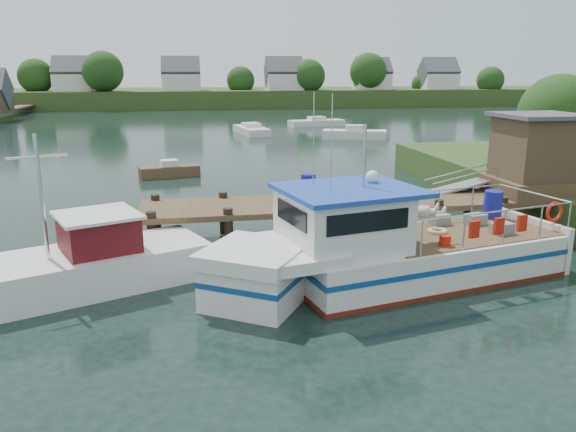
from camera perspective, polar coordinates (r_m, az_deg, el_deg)
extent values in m
plane|color=black|center=(20.83, 1.99, -2.32)|extent=(160.00, 160.00, 0.00)
cylinder|color=#332114|center=(31.63, 25.30, 4.94)|extent=(0.50, 0.50, 3.05)
sphere|color=#214217|center=(31.38, 25.78, 9.33)|extent=(3.90, 3.90, 3.90)
cube|color=#33491E|center=(103.68, -7.86, 11.83)|extent=(140.00, 24.00, 3.00)
cylinder|color=#332114|center=(101.41, -24.07, 11.08)|extent=(0.60, 0.60, 4.20)
sphere|color=#214217|center=(101.34, -24.25, 12.82)|extent=(5.54, 5.54, 5.54)
cylinder|color=#332114|center=(95.43, -18.12, 11.65)|extent=(0.60, 0.60, 4.80)
sphere|color=#214217|center=(95.36, -18.29, 13.77)|extent=(6.34, 6.34, 6.34)
cylinder|color=#332114|center=(96.62, -11.32, 11.56)|extent=(0.60, 0.60, 3.00)
sphere|color=#214217|center=(96.54, -11.38, 12.88)|extent=(3.96, 3.96, 3.96)
cylinder|color=#332114|center=(99.01, -4.79, 12.03)|extent=(0.60, 0.60, 3.60)
sphere|color=#214217|center=(98.93, -4.83, 13.57)|extent=(4.75, 4.75, 4.75)
cylinder|color=#332114|center=(96.70, 2.08, 12.19)|extent=(0.60, 0.60, 4.20)
sphere|color=#214217|center=(96.63, 2.10, 14.03)|extent=(5.54, 5.54, 5.54)
cylinder|color=#332114|center=(101.47, 8.07, 12.34)|extent=(0.60, 0.60, 4.80)
sphere|color=#214217|center=(101.40, 8.15, 14.34)|extent=(6.34, 6.34, 6.34)
cylinder|color=#332114|center=(107.24, 13.44, 11.72)|extent=(0.60, 0.60, 3.00)
sphere|color=#214217|center=(107.17, 13.51, 12.90)|extent=(3.96, 3.96, 3.96)
cylinder|color=#332114|center=(108.51, 19.75, 11.46)|extent=(0.60, 0.60, 3.60)
sphere|color=#214217|center=(108.44, 19.87, 12.86)|extent=(4.75, 4.75, 4.75)
cube|color=silver|center=(99.13, -20.88, 12.43)|extent=(6.00, 5.00, 3.00)
cube|color=#47474C|center=(99.11, -20.98, 13.52)|extent=(6.20, 5.09, 5.09)
cube|color=silver|center=(96.52, -10.78, 13.07)|extent=(6.00, 5.00, 3.00)
cube|color=#47474C|center=(96.50, -10.84, 14.20)|extent=(6.20, 5.09, 5.09)
cube|color=silver|center=(96.87, -0.41, 13.32)|extent=(6.00, 5.00, 3.00)
cube|color=#47474C|center=(96.85, -0.41, 14.45)|extent=(6.20, 5.09, 5.09)
cube|color=silver|center=(102.69, 8.48, 13.24)|extent=(6.00, 5.00, 3.00)
cube|color=#47474C|center=(102.67, 8.52, 14.30)|extent=(6.20, 5.09, 5.09)
cube|color=silver|center=(106.14, 14.97, 12.95)|extent=(6.00, 5.00, 3.00)
cube|color=#47474C|center=(106.13, 15.04, 13.98)|extent=(6.20, 5.09, 5.09)
cube|color=brown|center=(86.97, -26.30, 9.74)|extent=(2.20, 20.00, 0.25)
cube|color=brown|center=(20.99, 7.37, 1.37)|extent=(16.00, 3.00, 0.20)
cylinder|color=black|center=(19.02, -13.59, -2.34)|extent=(0.32, 0.32, 1.90)
cylinder|color=black|center=(21.52, -13.21, -0.36)|extent=(0.32, 0.32, 1.90)
cylinder|color=black|center=(19.01, -6.06, -2.01)|extent=(0.32, 0.32, 1.90)
cylinder|color=black|center=(21.51, -6.56, -0.07)|extent=(0.32, 0.32, 1.90)
cylinder|color=black|center=(19.33, 1.36, -1.65)|extent=(0.32, 0.32, 1.90)
cylinder|color=black|center=(21.79, 0.01, 0.22)|extent=(0.32, 0.32, 1.90)
cylinder|color=black|center=(19.95, 8.42, -1.29)|extent=(0.32, 0.32, 1.90)
cylinder|color=black|center=(22.35, 6.34, 0.50)|extent=(0.32, 0.32, 1.90)
cylinder|color=black|center=(20.86, 14.95, -0.93)|extent=(0.32, 0.32, 1.90)
cylinder|color=black|center=(23.17, 12.29, 0.75)|extent=(0.32, 0.32, 1.90)
cylinder|color=black|center=(22.02, 20.87, -0.60)|extent=(0.32, 0.32, 1.90)
cylinder|color=black|center=(24.21, 17.78, 0.97)|extent=(0.32, 0.32, 1.90)
cylinder|color=black|center=(23.39, 26.14, -0.30)|extent=(0.32, 0.32, 1.90)
cylinder|color=black|center=(25.46, 22.77, 1.17)|extent=(0.32, 0.32, 1.90)
cube|color=brown|center=(23.93, 23.65, 2.86)|extent=(3.20, 3.00, 0.60)
cube|color=#463627|center=(23.71, 24.00, 6.17)|extent=(2.60, 2.60, 2.40)
cube|color=#47474C|center=(23.59, 24.32, 9.29)|extent=(3.00, 3.00, 0.15)
cube|color=#A5A8AD|center=(23.52, 17.76, 3.09)|extent=(3.34, 0.90, 0.79)
cylinder|color=silver|center=(23.09, 18.31, 4.10)|extent=(3.34, 0.05, 0.76)
cylinder|color=silver|center=(23.79, 17.41, 4.46)|extent=(3.34, 0.05, 0.76)
cube|color=slate|center=(19.72, 5.48, 1.34)|extent=(0.60, 0.40, 0.30)
cube|color=slate|center=(20.19, 8.07, 1.58)|extent=(0.60, 0.40, 0.30)
cylinder|color=red|center=(20.25, 11.02, 1.46)|extent=(0.30, 0.30, 0.28)
cylinder|color=#151991|center=(21.28, 2.06, 3.15)|extent=(0.56, 0.56, 0.85)
cube|color=silver|center=(17.36, 13.53, -4.09)|extent=(8.52, 4.88, 1.23)
cube|color=silver|center=(14.97, -3.39, -6.72)|extent=(3.13, 3.13, 1.23)
cube|color=silver|center=(14.71, -3.43, -3.91)|extent=(3.40, 3.45, 0.37)
cube|color=silver|center=(15.09, 0.41, -3.54)|extent=(2.75, 3.44, 0.32)
cube|color=navy|center=(17.31, 13.56, -3.60)|extent=(8.63, 4.94, 0.15)
cube|color=navy|center=(14.92, -3.40, -6.17)|extent=(3.18, 3.18, 0.15)
cube|color=maroon|center=(17.54, 13.43, -5.82)|extent=(8.63, 4.92, 0.15)
cube|color=brown|center=(17.94, 16.97, -1.62)|extent=(6.26, 4.07, 0.04)
cube|color=silver|center=(20.00, 23.28, -2.10)|extent=(0.91, 3.17, 1.44)
cube|color=silver|center=(15.52, 5.50, -0.50)|extent=(3.53, 3.36, 1.60)
cube|color=black|center=(14.26, 8.17, -0.60)|extent=(2.30, 0.55, 0.53)
cube|color=black|center=(16.65, 3.27, 1.72)|extent=(2.30, 0.55, 0.53)
cube|color=black|center=(14.80, 0.38, 0.12)|extent=(0.46, 1.89, 0.53)
cube|color=#1C41AE|center=(15.42, 6.28, 2.65)|extent=(4.22, 3.82, 0.13)
cylinder|color=silver|center=(15.47, 7.77, 6.06)|extent=(0.10, 0.10, 1.71)
cylinder|color=silver|center=(14.34, 4.44, 7.21)|extent=(0.03, 0.03, 2.56)
cylinder|color=silver|center=(15.29, 2.61, 7.69)|extent=(0.03, 0.03, 2.56)
sphere|color=silver|center=(16.21, 8.56, 3.93)|extent=(0.46, 0.46, 0.38)
cylinder|color=silver|center=(16.74, 20.82, 0.47)|extent=(5.22, 1.21, 0.05)
cylinder|color=silver|center=(18.92, 14.76, 2.48)|extent=(5.22, 1.21, 0.05)
cylinder|color=silver|center=(19.63, 23.67, 2.16)|extent=(0.69, 2.88, 0.05)
cylinder|color=silver|center=(15.23, 13.43, -2.28)|extent=(0.06, 0.06, 1.01)
cylinder|color=silver|center=(17.60, 7.84, 0.25)|extent=(0.06, 0.06, 1.01)
cylinder|color=silver|center=(16.06, 17.46, -1.68)|extent=(0.06, 0.06, 1.01)
cylinder|color=silver|center=(18.32, 11.59, 0.66)|extent=(0.06, 0.06, 1.01)
cylinder|color=silver|center=(16.97, 21.07, -1.14)|extent=(0.06, 0.06, 1.01)
cylinder|color=silver|center=(19.13, 15.05, 1.03)|extent=(0.06, 0.06, 1.01)
cylinder|color=silver|center=(17.94, 24.29, -0.65)|extent=(0.06, 0.06, 1.01)
cylinder|color=silver|center=(19.99, 18.21, 1.37)|extent=(0.06, 0.06, 1.01)
cylinder|color=silver|center=(18.76, 26.65, -0.29)|extent=(0.06, 0.06, 1.01)
cylinder|color=silver|center=(20.73, 20.57, 1.62)|extent=(0.06, 0.06, 1.01)
cube|color=slate|center=(18.13, 20.90, -1.20)|extent=(0.72, 0.56, 0.34)
cube|color=slate|center=(18.96, 18.50, -0.32)|extent=(0.72, 0.56, 0.34)
cube|color=slate|center=(18.62, 15.15, -0.34)|extent=(0.66, 0.52, 0.34)
cylinder|color=#151991|center=(19.91, 20.09, 1.08)|extent=(0.71, 0.71, 0.94)
cylinder|color=red|center=(16.40, 15.66, -2.45)|extent=(0.38, 0.38, 0.32)
torus|color=#BFB28C|center=(17.70, 14.94, -1.49)|extent=(0.71, 0.71, 0.13)
torus|color=red|center=(19.19, 25.45, 0.39)|extent=(0.67, 0.25, 0.66)
cube|color=red|center=(16.23, 18.40, -1.30)|extent=(0.32, 0.17, 0.48)
cube|color=red|center=(16.79, 20.61, -0.98)|extent=(0.32, 0.17, 0.48)
cube|color=red|center=(17.38, 22.67, -0.67)|extent=(0.32, 0.17, 0.48)
imported|color=silver|center=(16.32, 12.69, 0.46)|extent=(0.59, 0.77, 1.88)
cube|color=silver|center=(17.03, -20.14, -5.24)|extent=(7.44, 5.11, 1.07)
cube|color=#570E14|center=(16.84, -18.67, -1.67)|extent=(2.54, 2.54, 1.02)
cube|color=silver|center=(16.71, -18.82, 0.10)|extent=(2.82, 2.82, 0.09)
cylinder|color=silver|center=(16.29, -23.76, 1.80)|extent=(0.14, 0.14, 3.33)
cylinder|color=silver|center=(16.11, -24.15, 5.53)|extent=(1.41, 0.65, 0.06)
cube|color=brown|center=(33.75, -11.96, 4.46)|extent=(3.61, 1.88, 0.63)
cube|color=silver|center=(33.67, -12.00, 5.26)|extent=(1.12, 1.01, 0.41)
cube|color=silver|center=(64.23, 2.91, 9.42)|extent=(6.49, 3.14, 0.67)
cube|color=silver|center=(64.18, 2.92, 9.87)|extent=(1.97, 1.77, 0.43)
cube|color=silver|center=(52.08, 6.75, 8.22)|extent=(6.05, 3.58, 0.80)
cube|color=silver|center=(52.02, 6.77, 8.88)|extent=(1.94, 1.79, 0.52)
cube|color=silver|center=(41.13, 18.64, 5.77)|extent=(6.41, 3.05, 0.62)
cube|color=silver|center=(41.07, 18.69, 6.41)|extent=(1.94, 1.73, 0.40)
cube|color=silver|center=(56.10, -3.75, 8.68)|extent=(3.17, 6.66, 0.69)
cube|color=silver|center=(56.05, -3.76, 9.21)|extent=(1.80, 2.01, 0.44)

